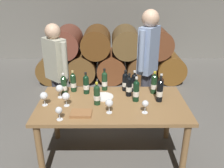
% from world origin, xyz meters
% --- Properties ---
extents(ground_plane, '(14.00, 14.00, 0.00)m').
position_xyz_m(ground_plane, '(0.00, 0.00, 0.00)').
color(ground_plane, '#66635E').
extents(cellar_back_wall, '(10.00, 0.24, 2.80)m').
position_xyz_m(cellar_back_wall, '(0.00, 4.20, 1.40)').
color(cellar_back_wall, slate).
rests_on(cellar_back_wall, ground_plane).
extents(barrel_stack, '(3.12, 0.90, 1.15)m').
position_xyz_m(barrel_stack, '(0.00, 2.60, 0.54)').
color(barrel_stack, brown).
rests_on(barrel_stack, ground_plane).
extents(dining_table, '(1.70, 0.90, 0.76)m').
position_xyz_m(dining_table, '(0.00, 0.00, 0.67)').
color(dining_table, olive).
rests_on(dining_table, ground_plane).
extents(wine_bottle_0, '(0.07, 0.07, 0.29)m').
position_xyz_m(wine_bottle_0, '(0.20, 0.19, 0.89)').
color(wine_bottle_0, black).
rests_on(wine_bottle_0, dining_table).
extents(wine_bottle_1, '(0.07, 0.07, 0.27)m').
position_xyz_m(wine_bottle_1, '(-0.17, -0.03, 0.88)').
color(wine_bottle_1, '#19381E').
rests_on(wine_bottle_1, dining_table).
extents(wine_bottle_2, '(0.07, 0.07, 0.29)m').
position_xyz_m(wine_bottle_2, '(-0.09, 0.36, 0.89)').
color(wine_bottle_2, '#19381E').
rests_on(wine_bottle_2, dining_table).
extents(wine_bottle_3, '(0.07, 0.07, 0.27)m').
position_xyz_m(wine_bottle_3, '(-0.59, 0.24, 0.88)').
color(wine_bottle_3, '#19381E').
rests_on(wine_bottle_3, dining_table).
extents(wine_bottle_4, '(0.07, 0.07, 0.28)m').
position_xyz_m(wine_bottle_4, '(0.28, 0.31, 0.88)').
color(wine_bottle_4, black).
rests_on(wine_bottle_4, dining_table).
extents(wine_bottle_5, '(0.07, 0.07, 0.29)m').
position_xyz_m(wine_bottle_5, '(0.58, 0.17, 0.88)').
color(wine_bottle_5, black).
rests_on(wine_bottle_5, dining_table).
extents(wine_bottle_6, '(0.07, 0.07, 0.30)m').
position_xyz_m(wine_bottle_6, '(0.28, 0.05, 0.89)').
color(wine_bottle_6, black).
rests_on(wine_bottle_6, dining_table).
extents(wine_bottle_7, '(0.07, 0.07, 0.27)m').
position_xyz_m(wine_bottle_7, '(0.17, 0.34, 0.88)').
color(wine_bottle_7, black).
rests_on(wine_bottle_7, dining_table).
extents(wine_bottle_8, '(0.07, 0.07, 0.29)m').
position_xyz_m(wine_bottle_8, '(0.52, 0.26, 0.88)').
color(wine_bottle_8, '#19381E').
rests_on(wine_bottle_8, dining_table).
extents(wine_bottle_9, '(0.07, 0.07, 0.31)m').
position_xyz_m(wine_bottle_9, '(0.55, 0.04, 0.89)').
color(wine_bottle_9, black).
rests_on(wine_bottle_9, dining_table).
extents(wine_bottle_10, '(0.07, 0.07, 0.27)m').
position_xyz_m(wine_bottle_10, '(-0.48, 0.32, 0.88)').
color(wine_bottle_10, '#19381E').
rests_on(wine_bottle_10, dining_table).
extents(wine_bottle_11, '(0.07, 0.07, 0.28)m').
position_xyz_m(wine_bottle_11, '(-0.32, 0.26, 0.88)').
color(wine_bottle_11, black).
rests_on(wine_bottle_11, dining_table).
extents(wine_glass_0, '(0.09, 0.09, 0.16)m').
position_xyz_m(wine_glass_0, '(-0.51, -0.06, 0.87)').
color(wine_glass_0, white).
rests_on(wine_glass_0, dining_table).
extents(wine_glass_1, '(0.08, 0.08, 0.16)m').
position_xyz_m(wine_glass_1, '(-0.03, -0.22, 0.87)').
color(wine_glass_1, white).
rests_on(wine_glass_1, dining_table).
extents(wine_glass_2, '(0.09, 0.09, 0.16)m').
position_xyz_m(wine_glass_2, '(-0.76, -0.05, 0.87)').
color(wine_glass_2, white).
rests_on(wine_glass_2, dining_table).
extents(wine_glass_3, '(0.07, 0.07, 0.15)m').
position_xyz_m(wine_glass_3, '(-0.53, -0.36, 0.86)').
color(wine_glass_3, white).
rests_on(wine_glass_3, dining_table).
extents(wine_glass_4, '(0.09, 0.09, 0.16)m').
position_xyz_m(wine_glass_4, '(-0.62, 0.14, 0.87)').
color(wine_glass_4, white).
rests_on(wine_glass_4, dining_table).
extents(wine_glass_5, '(0.07, 0.07, 0.15)m').
position_xyz_m(wine_glass_5, '(0.35, -0.22, 0.86)').
color(wine_glass_5, white).
rests_on(wine_glass_5, dining_table).
extents(tasting_notebook, '(0.22, 0.17, 0.03)m').
position_xyz_m(tasting_notebook, '(-0.33, -0.26, 0.77)').
color(tasting_notebook, '#936038').
rests_on(tasting_notebook, dining_table).
extents(serving_plate, '(0.24, 0.24, 0.01)m').
position_xyz_m(serving_plate, '(-0.10, 0.14, 0.77)').
color(serving_plate, white).
rests_on(serving_plate, dining_table).
extents(sommelier_presenting, '(0.33, 0.42, 1.72)m').
position_xyz_m(sommelier_presenting, '(0.50, 0.75, 1.04)').
color(sommelier_presenting, '#383842').
rests_on(sommelier_presenting, ground_plane).
extents(taster_seated_left, '(0.38, 0.36, 1.54)m').
position_xyz_m(taster_seated_left, '(-0.78, 0.72, 0.92)').
color(taster_seated_left, '#383842').
rests_on(taster_seated_left, ground_plane).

